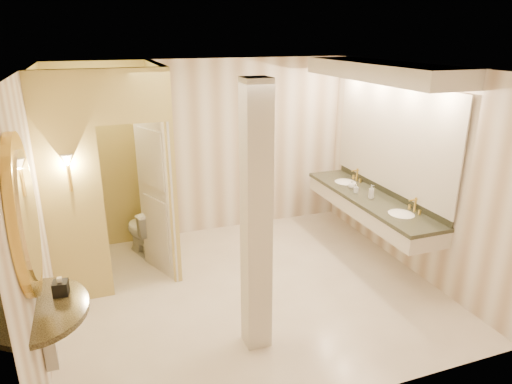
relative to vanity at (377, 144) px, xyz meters
The scene contains 16 objects.
floor 2.59m from the vanity, 168.58° to the right, with size 4.50×4.50×0.00m, color white.
ceiling 2.29m from the vanity, 168.58° to the right, with size 4.50×4.50×0.00m, color white.
wall_back 2.56m from the vanity, 141.05° to the left, with size 4.50×0.02×2.70m, color silver.
wall_front 3.12m from the vanity, 129.52° to the right, with size 4.50×0.02×2.70m, color silver.
wall_left 4.26m from the vanity, behind, with size 0.02×4.00×2.70m, color silver.
wall_right 0.56m from the vanity, 55.94° to the right, with size 0.02×4.00×2.70m, color silver.
toilet_closet 3.16m from the vanity, 169.59° to the left, with size 1.50×1.55×2.70m.
wall_sconce 3.91m from the vanity, behind, with size 0.14×0.14×0.42m.
vanity is the anchor object (origin of this frame).
console_shelf 4.43m from the vanity, 161.35° to the right, with size 1.03×1.03×1.96m.
pillar 2.65m from the vanity, 148.44° to the right, with size 0.25×0.25×2.70m, color beige.
tissue_box 4.28m from the vanity, 162.63° to the right, with size 0.13×0.13×0.13m, color black.
toilet 3.49m from the vanity, 160.97° to the left, with size 0.41×0.72×0.73m, color white.
soap_bottle_a 0.74m from the vanity, 125.42° to the left, with size 0.06×0.06×0.13m, color beige.
soap_bottle_b 0.80m from the vanity, 105.67° to the left, with size 0.10×0.10×0.13m, color silver.
soap_bottle_c 0.66m from the vanity, 134.91° to the right, with size 0.08×0.08×0.20m, color #C6B28C.
Camera 1 is at (-1.62, -4.73, 3.06)m, focal length 32.00 mm.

